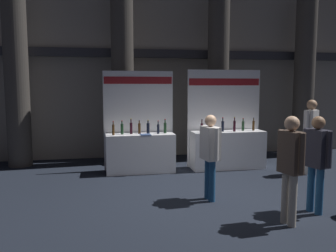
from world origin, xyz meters
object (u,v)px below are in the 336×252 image
object	(u,v)px
exhibitor_booth_0	(140,148)
visitor_0	(210,150)
visitor_3	(290,161)
visitor_5	(311,130)
visitor_1	(317,156)
exhibitor_booth_1	(227,144)

from	to	relation	value
exhibitor_booth_0	visitor_0	bearing A→B (deg)	-67.04
visitor_3	visitor_5	distance (m)	3.52
visitor_5	visitor_3	bearing A→B (deg)	19.84
exhibitor_booth_0	visitor_1	world-z (taller)	exhibitor_booth_0
exhibitor_booth_1	exhibitor_booth_0	bearing A→B (deg)	179.70
exhibitor_booth_1	visitor_3	size ratio (longest dim) A/B	1.52
visitor_0	visitor_3	world-z (taller)	visitor_3
exhibitor_booth_0	visitor_5	world-z (taller)	exhibitor_booth_0
exhibitor_booth_0	visitor_1	size ratio (longest dim) A/B	1.53
visitor_0	visitor_1	distance (m)	1.82
visitor_1	exhibitor_booth_0	bearing A→B (deg)	22.38
exhibitor_booth_1	visitor_0	distance (m)	2.76
visitor_0	visitor_3	size ratio (longest dim) A/B	0.95
exhibitor_booth_1	visitor_1	distance (m)	3.44
exhibitor_booth_1	visitor_3	world-z (taller)	exhibitor_booth_1
exhibitor_booth_1	visitor_0	xyz separation A→B (m)	(-1.24, -2.44, 0.35)
exhibitor_booth_0	visitor_5	size ratio (longest dim) A/B	1.39
exhibitor_booth_0	visitor_1	xyz separation A→B (m)	(2.59, -3.42, 0.38)
visitor_3	visitor_5	world-z (taller)	visitor_5
exhibitor_booth_0	visitor_5	xyz separation A→B (m)	(4.02, -1.02, 0.47)
visitor_5	visitor_0	bearing A→B (deg)	-6.98
visitor_1	visitor_5	xyz separation A→B (m)	(1.44, 2.39, 0.09)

